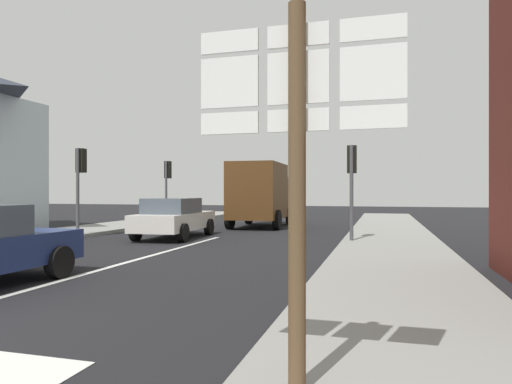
{
  "coord_description": "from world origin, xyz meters",
  "views": [
    {
      "loc": [
        5.92,
        -3.8,
        1.71
      ],
      "look_at": [
        2.49,
        8.43,
        1.7
      ],
      "focal_mm": 31.72,
      "sensor_mm": 36.0,
      "label": 1
    }
  ],
  "objects_px": {
    "sedan_far": "(174,217)",
    "delivery_truck": "(261,193)",
    "traffic_light_near_left": "(80,172)",
    "route_sign_post": "(297,155)",
    "traffic_light_near_right": "(352,171)",
    "traffic_light_far_left": "(167,178)"
  },
  "relations": [
    {
      "from": "route_sign_post",
      "to": "sedan_far",
      "type": "bearing_deg",
      "value": 120.02
    },
    {
      "from": "delivery_truck",
      "to": "route_sign_post",
      "type": "height_order",
      "value": "route_sign_post"
    },
    {
      "from": "route_sign_post",
      "to": "traffic_light_near_left",
      "type": "xyz_separation_m",
      "value": [
        -10.23,
        10.94,
        0.46
      ]
    },
    {
      "from": "delivery_truck",
      "to": "traffic_light_far_left",
      "type": "relative_size",
      "value": 1.53
    },
    {
      "from": "traffic_light_far_left",
      "to": "route_sign_post",
      "type": "bearing_deg",
      "value": -60.45
    },
    {
      "from": "delivery_truck",
      "to": "route_sign_post",
      "type": "bearing_deg",
      "value": -74.03
    },
    {
      "from": "sedan_far",
      "to": "delivery_truck",
      "type": "height_order",
      "value": "delivery_truck"
    },
    {
      "from": "delivery_truck",
      "to": "traffic_light_near_right",
      "type": "height_order",
      "value": "traffic_light_near_right"
    },
    {
      "from": "sedan_far",
      "to": "delivery_truck",
      "type": "relative_size",
      "value": 0.85
    },
    {
      "from": "delivery_truck",
      "to": "traffic_light_far_left",
      "type": "distance_m",
      "value": 5.29
    },
    {
      "from": "route_sign_post",
      "to": "traffic_light_near_right",
      "type": "height_order",
      "value": "traffic_light_near_right"
    },
    {
      "from": "traffic_light_near_right",
      "to": "traffic_light_near_left",
      "type": "xyz_separation_m",
      "value": [
        -9.92,
        -0.52,
        0.08
      ]
    },
    {
      "from": "sedan_far",
      "to": "route_sign_post",
      "type": "relative_size",
      "value": 1.34
    },
    {
      "from": "sedan_far",
      "to": "route_sign_post",
      "type": "distance_m",
      "value": 13.57
    },
    {
      "from": "delivery_truck",
      "to": "traffic_light_near_right",
      "type": "distance_m",
      "value": 7.73
    },
    {
      "from": "traffic_light_far_left",
      "to": "traffic_light_near_left",
      "type": "relative_size",
      "value": 1.0
    },
    {
      "from": "route_sign_post",
      "to": "traffic_light_near_right",
      "type": "relative_size",
      "value": 1.0
    },
    {
      "from": "sedan_far",
      "to": "traffic_light_near_right",
      "type": "relative_size",
      "value": 1.33
    },
    {
      "from": "sedan_far",
      "to": "delivery_truck",
      "type": "xyz_separation_m",
      "value": [
        1.74,
        5.85,
        0.89
      ]
    },
    {
      "from": "sedan_far",
      "to": "traffic_light_near_left",
      "type": "relative_size",
      "value": 1.29
    },
    {
      "from": "traffic_light_far_left",
      "to": "traffic_light_near_left",
      "type": "height_order",
      "value": "traffic_light_near_left"
    },
    {
      "from": "route_sign_post",
      "to": "traffic_light_near_left",
      "type": "distance_m",
      "value": 14.98
    }
  ]
}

